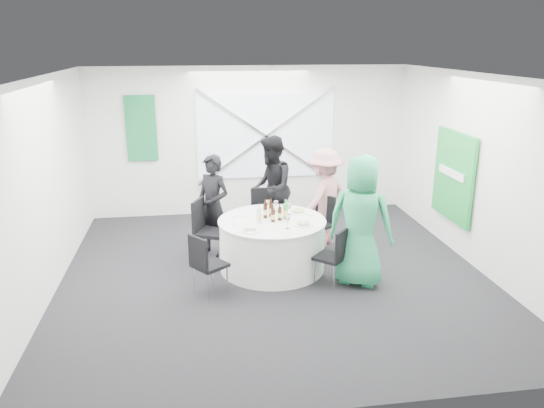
{
  "coord_description": "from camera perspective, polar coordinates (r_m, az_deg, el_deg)",
  "views": [
    {
      "loc": [
        -1.09,
        -6.94,
        3.23
      ],
      "look_at": [
        0.0,
        0.2,
        1.0
      ],
      "focal_mm": 35.0,
      "sensor_mm": 36.0,
      "label": 1
    }
  ],
  "objects": [
    {
      "name": "window_panel",
      "position": [
        10.15,
        -0.68,
        7.34
      ],
      "size": [
        2.6,
        0.03,
        1.6
      ],
      "primitive_type": "cube",
      "color": "silver",
      "rests_on": "wall_back"
    },
    {
      "name": "green_banner",
      "position": [
        10.05,
        -13.9,
        7.9
      ],
      "size": [
        0.55,
        0.04,
        1.2
      ],
      "primitive_type": "cube",
      "color": "#166E38",
      "rests_on": "wall_back"
    },
    {
      "name": "wine_glass_b",
      "position": [
        7.97,
        0.42,
        0.03
      ],
      "size": [
        0.07,
        0.07,
        0.17
      ],
      "color": "white",
      "rests_on": "banquet_table"
    },
    {
      "name": "wall_back",
      "position": [
        10.17,
        -2.39,
        6.77
      ],
      "size": [
        6.0,
        0.0,
        6.0
      ],
      "primitive_type": "plane",
      "rotation": [
        1.57,
        0.0,
        0.0
      ],
      "color": "white",
      "rests_on": "floor"
    },
    {
      "name": "chair_back",
      "position": [
        8.78,
        -0.95,
        -0.79
      ],
      "size": [
        0.42,
        0.43,
        0.9
      ],
      "rotation": [
        0.0,
        0.0,
        -0.02
      ],
      "color": "black",
      "rests_on": "floor"
    },
    {
      "name": "person_man_back",
      "position": [
        8.81,
        -0.1,
        1.67
      ],
      "size": [
        0.58,
        0.91,
        1.76
      ],
      "primitive_type": "imported",
      "rotation": [
        0.0,
        0.0,
        -1.71
      ],
      "color": "black",
      "rests_on": "floor"
    },
    {
      "name": "plate_front_left",
      "position": [
        7.19,
        -2.33,
        -2.89
      ],
      "size": [
        0.27,
        0.27,
        0.01
      ],
      "color": "white",
      "rests_on": "banquet_table"
    },
    {
      "name": "chair_front_left",
      "position": [
        6.97,
        -7.21,
        -6.09
      ],
      "size": [
        0.54,
        0.54,
        0.85
      ],
      "rotation": [
        0.0,
        0.0,
        2.21
      ],
      "color": "black",
      "rests_on": "floor"
    },
    {
      "name": "wine_glass_c",
      "position": [
        7.25,
        1.69,
        -1.72
      ],
      "size": [
        0.07,
        0.07,
        0.17
      ],
      "color": "white",
      "rests_on": "banquet_table"
    },
    {
      "name": "fork_c",
      "position": [
        7.86,
        3.89,
        -1.18
      ],
      "size": [
        0.09,
        0.14,
        0.01
      ],
      "primitive_type": "cube",
      "rotation": [
        0.0,
        0.0,
        0.54
      ],
      "color": "silver",
      "rests_on": "banquet_table"
    },
    {
      "name": "green_water_bottle",
      "position": [
        7.65,
        1.48,
        -0.8
      ],
      "size": [
        0.08,
        0.08,
        0.29
      ],
      "color": "green",
      "rests_on": "banquet_table"
    },
    {
      "name": "beer_bottle_b",
      "position": [
        7.75,
        -0.11,
        -0.58
      ],
      "size": [
        0.06,
        0.06,
        0.28
      ],
      "color": "#3A1A0A",
      "rests_on": "banquet_table"
    },
    {
      "name": "plate_back",
      "position": [
        8.11,
        -0.12,
        -0.52
      ],
      "size": [
        0.28,
        0.28,
        0.01
      ],
      "color": "white",
      "rests_on": "banquet_table"
    },
    {
      "name": "wine_glass_a",
      "position": [
        7.97,
        -0.46,
        0.04
      ],
      "size": [
        0.07,
        0.07,
        0.17
      ],
      "color": "white",
      "rests_on": "banquet_table"
    },
    {
      "name": "beer_bottle_d",
      "position": [
        7.53,
        0.11,
        -1.25
      ],
      "size": [
        0.06,
        0.06,
        0.25
      ],
      "color": "#3A1A0A",
      "rests_on": "banquet_table"
    },
    {
      "name": "chair_front_right",
      "position": [
        7.25,
        6.79,
        -5.28
      ],
      "size": [
        0.53,
        0.53,
        0.82
      ],
      "rotation": [
        0.0,
        0.0,
        3.97
      ],
      "color": "black",
      "rests_on": "floor"
    },
    {
      "name": "wall_front",
      "position": [
        4.48,
        6.22,
        -7.06
      ],
      "size": [
        6.0,
        0.0,
        6.0
      ],
      "primitive_type": "plane",
      "rotation": [
        -1.57,
        0.0,
        0.0
      ],
      "color": "white",
      "rests_on": "floor"
    },
    {
      "name": "window_brace_b",
      "position": [
        10.11,
        -0.64,
        7.3
      ],
      "size": [
        2.63,
        0.05,
        1.84
      ],
      "primitive_type": "cube",
      "rotation": [
        0.0,
        -0.97,
        0.0
      ],
      "color": "silver",
      "rests_on": "window_panel"
    },
    {
      "name": "fork_b",
      "position": [
        7.41,
        -3.98,
        -2.35
      ],
      "size": [
        0.1,
        0.13,
        0.01
      ],
      "primitive_type": "cube",
      "rotation": [
        0.0,
        0.0,
        -2.52
      ],
      "color": "silver",
      "rests_on": "banquet_table"
    },
    {
      "name": "ceiling",
      "position": [
        7.04,
        0.25,
        13.65
      ],
      "size": [
        6.0,
        6.0,
        0.0
      ],
      "primitive_type": "plane",
      "rotation": [
        3.14,
        0.0,
        0.0
      ],
      "color": "silver",
      "rests_on": "wall_back"
    },
    {
      "name": "green_sign",
      "position": [
        8.79,
        18.92,
        2.86
      ],
      "size": [
        0.05,
        1.2,
        1.4
      ],
      "primitive_type": "cube",
      "color": "green",
      "rests_on": "wall_right"
    },
    {
      "name": "person_man_back_left",
      "position": [
        8.22,
        -6.36,
        -0.18
      ],
      "size": [
        0.69,
        0.67,
        1.59
      ],
      "primitive_type": "imported",
      "rotation": [
        0.0,
        0.0,
        -0.72
      ],
      "color": "black",
      "rests_on": "floor"
    },
    {
      "name": "knife_c",
      "position": [
        8.1,
        2.27,
        -0.6
      ],
      "size": [
        0.09,
        0.14,
        0.01
      ],
      "primitive_type": "cube",
      "rotation": [
        0.0,
        0.0,
        0.53
      ],
      "color": "silver",
      "rests_on": "banquet_table"
    },
    {
      "name": "clear_water_bottle",
      "position": [
        7.48,
        -1.42,
        -1.28
      ],
      "size": [
        0.08,
        0.08,
        0.27
      ],
      "color": "silver",
      "rests_on": "banquet_table"
    },
    {
      "name": "plate_back_right",
      "position": [
        7.97,
        2.82,
        -0.8
      ],
      "size": [
        0.29,
        0.29,
        0.04
      ],
      "color": "white",
      "rests_on": "banquet_table"
    },
    {
      "name": "knife_b",
      "position": [
        7.14,
        -1.79,
        -3.08
      ],
      "size": [
        0.11,
        0.12,
        0.01
      ],
      "primitive_type": "cube",
      "rotation": [
        0.0,
        0.0,
        -2.42
      ],
      "color": "silver",
      "rests_on": "banquet_table"
    },
    {
      "name": "chair_back_right",
      "position": [
        8.45,
        5.25,
        -1.61
      ],
      "size": [
        0.57,
        0.57,
        0.89
      ],
      "rotation": [
        0.0,
        0.0,
        -0.96
      ],
      "color": "black",
      "rests_on": "floor"
    },
    {
      "name": "napkin",
      "position": [
        7.2,
        -2.43,
        -2.61
      ],
      "size": [
        0.17,
        0.11,
        0.05
      ],
      "primitive_type": "cube",
      "rotation": [
        0.0,
        0.0,
        0.01
      ],
      "color": "silver",
      "rests_on": "plate_front_left"
    },
    {
      "name": "banquet_table",
      "position": [
        7.77,
        -0.0,
        -4.37
      ],
      "size": [
        1.56,
        1.56,
        0.76
      ],
      "color": "silver",
      "rests_on": "floor"
    },
    {
      "name": "plate_back_left",
      "position": [
        7.85,
        -3.41,
        -1.15
      ],
      "size": [
        0.27,
        0.27,
        0.01
      ],
      "color": "white",
      "rests_on": "banquet_table"
    },
    {
      "name": "window_brace_a",
      "position": [
        10.11,
        -0.64,
        7.3
      ],
      "size": [
        2.63,
        0.05,
        1.84
      ],
      "primitive_type": "cube",
      "rotation": [
        0.0,
        0.97,
        0.0
      ],
      "color": "silver",
      "rests_on": "window_panel"
    },
    {
      "name": "beer_bottle_c",
      "position": [
        7.6,
        0.84,
        -1.07
      ],
      "size": [
        0.06,
        0.06,
        0.25
      ],
      "color": "#3A1A0A",
      "rests_on": "banquet_table"
    },
    {
      "name": "floor",
      "position": [
        7.73,
        0.22,
        -7.53
      ],
      "size": [
        6.0,
        6.0,
        0.0
      ],
      "primitive_type": "plane",
      "color": "black",
      "rests_on": "ground"
    },
    {
      "name": "beer_bottle_a",
      "position": [
        7.69,
        -0.73,
        -0.73
      ],
      "size": [
        0.06,
        0.06,
        0.28
      ],
      "color": "#3A1A0A",
      "rests_on": "banquet_table"
    },
    {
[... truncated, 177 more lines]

